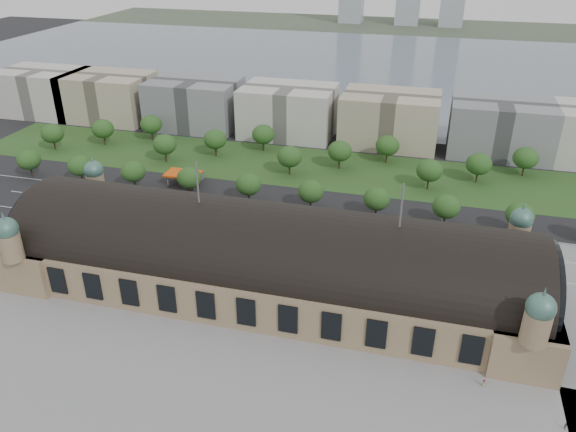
% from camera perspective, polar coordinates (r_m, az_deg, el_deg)
% --- Properties ---
extents(ground, '(900.00, 900.00, 0.00)m').
position_cam_1_polar(ground, '(164.06, -1.90, -7.43)').
color(ground, black).
rests_on(ground, ground).
extents(station, '(150.00, 48.40, 44.30)m').
position_cam_1_polar(station, '(158.42, -1.95, -4.37)').
color(station, '#93785B').
rests_on(station, ground).
extents(plaza_south, '(190.00, 48.00, 0.12)m').
position_cam_1_polar(plaza_south, '(129.75, -3.33, -18.87)').
color(plaza_south, gray).
rests_on(plaza_south, ground).
extents(road_slab, '(260.00, 26.00, 0.10)m').
position_cam_1_polar(road_slab, '(200.34, -4.25, -0.55)').
color(road_slab, black).
rests_on(road_slab, ground).
extents(grass_belt, '(300.00, 45.00, 0.10)m').
position_cam_1_polar(grass_belt, '(246.80, 0.99, 5.10)').
color(grass_belt, '#2C4B1E').
rests_on(grass_belt, ground).
extents(petrol_station, '(14.00, 13.00, 5.05)m').
position_cam_1_polar(petrol_station, '(233.78, -10.01, 4.14)').
color(petrol_station, '#DE4D0D').
rests_on(petrol_station, ground).
extents(lake, '(700.00, 320.00, 0.08)m').
position_cam_1_polar(lake, '(438.59, 9.76, 14.70)').
color(lake, slate).
rests_on(lake, ground).
extents(far_shore, '(700.00, 120.00, 0.14)m').
position_cam_1_polar(far_shore, '(634.82, 11.86, 18.38)').
color(far_shore, '#44513D').
rests_on(far_shore, ground).
extents(office_0, '(45.00, 32.00, 24.00)m').
position_cam_1_polar(office_0, '(345.31, -23.53, 11.50)').
color(office_0, beige).
rests_on(office_0, ground).
extents(office_1, '(45.00, 32.00, 24.00)m').
position_cam_1_polar(office_1, '(322.54, -17.76, 11.46)').
color(office_1, '#B2A58C').
rests_on(office_1, ground).
extents(office_2, '(45.00, 32.00, 24.00)m').
position_cam_1_polar(office_2, '(299.20, -9.44, 11.20)').
color(office_2, gray).
rests_on(office_2, ground).
extents(office_3, '(45.00, 32.00, 24.00)m').
position_cam_1_polar(office_3, '(282.86, 0.03, 10.62)').
color(office_3, beige).
rests_on(office_3, ground).
extents(office_4, '(45.00, 32.00, 24.00)m').
position_cam_1_polar(office_4, '(274.78, 10.30, 9.68)').
color(office_4, '#B2A58C').
rests_on(office_4, ground).
extents(office_5, '(45.00, 32.00, 24.00)m').
position_cam_1_polar(office_5, '(275.67, 20.77, 8.39)').
color(office_5, gray).
rests_on(office_5, ground).
extents(tree_row_0, '(9.60, 9.60, 11.52)m').
position_cam_1_polar(tree_row_0, '(256.99, -24.84, 5.20)').
color(tree_row_0, '#2D2116').
rests_on(tree_row_0, ground).
extents(tree_row_1, '(9.60, 9.60, 11.52)m').
position_cam_1_polar(tree_row_1, '(242.76, -20.41, 4.82)').
color(tree_row_1, '#2D2116').
rests_on(tree_row_1, ground).
extents(tree_row_2, '(9.60, 9.60, 11.52)m').
position_cam_1_polar(tree_row_2, '(230.17, -15.46, 4.37)').
color(tree_row_2, '#2D2116').
rests_on(tree_row_2, ground).
extents(tree_row_3, '(9.60, 9.60, 11.52)m').
position_cam_1_polar(tree_row_3, '(219.48, -9.99, 3.83)').
color(tree_row_3, '#2D2116').
rests_on(tree_row_3, ground).
extents(tree_row_4, '(9.60, 9.60, 11.52)m').
position_cam_1_polar(tree_row_4, '(211.00, -4.03, 3.21)').
color(tree_row_4, '#2D2116').
rests_on(tree_row_4, ground).
extents(tree_row_5, '(9.60, 9.60, 11.52)m').
position_cam_1_polar(tree_row_5, '(204.99, 2.34, 2.50)').
color(tree_row_5, '#2D2116').
rests_on(tree_row_5, ground).
extents(tree_row_6, '(9.60, 9.60, 11.52)m').
position_cam_1_polar(tree_row_6, '(201.67, 9.00, 1.73)').
color(tree_row_6, '#2D2116').
rests_on(tree_row_6, ground).
extents(tree_row_7, '(9.60, 9.60, 11.52)m').
position_cam_1_polar(tree_row_7, '(201.18, 15.79, 0.92)').
color(tree_row_7, '#2D2116').
rests_on(tree_row_7, ground).
extents(tree_row_8, '(9.60, 9.60, 11.52)m').
position_cam_1_polar(tree_row_8, '(203.54, 22.50, 0.10)').
color(tree_row_8, '#2D2116').
rests_on(tree_row_8, ground).
extents(tree_belt_0, '(10.40, 10.40, 12.48)m').
position_cam_1_polar(tree_belt_0, '(284.67, -22.82, 7.74)').
color(tree_belt_0, '#2D2116').
rests_on(tree_belt_0, ground).
extents(tree_belt_1, '(10.40, 10.40, 12.48)m').
position_cam_1_polar(tree_belt_1, '(283.11, -18.30, 8.41)').
color(tree_belt_1, '#2D2116').
rests_on(tree_belt_1, ground).
extents(tree_belt_2, '(10.40, 10.40, 12.48)m').
position_cam_1_polar(tree_belt_2, '(283.34, -13.74, 9.03)').
color(tree_belt_2, '#2D2116').
rests_on(tree_belt_2, ground).
extents(tree_belt_3, '(10.40, 10.40, 12.48)m').
position_cam_1_polar(tree_belt_3, '(254.74, -12.42, 7.11)').
color(tree_belt_3, '#2D2116').
rests_on(tree_belt_3, ground).
extents(tree_belt_4, '(10.40, 10.40, 12.48)m').
position_cam_1_polar(tree_belt_4, '(257.25, -7.42, 7.73)').
color(tree_belt_4, '#2D2116').
rests_on(tree_belt_4, ground).
extents(tree_belt_5, '(10.40, 10.40, 12.48)m').
position_cam_1_polar(tree_belt_5, '(261.67, -2.53, 8.28)').
color(tree_belt_5, '#2D2116').
rests_on(tree_belt_5, ground).
extents(tree_belt_6, '(10.40, 10.40, 12.48)m').
position_cam_1_polar(tree_belt_6, '(235.05, 0.17, 6.04)').
color(tree_belt_6, '#2D2116').
rests_on(tree_belt_6, ground).
extents(tree_belt_7, '(10.40, 10.40, 12.48)m').
position_cam_1_polar(tree_belt_7, '(242.28, 5.28, 6.59)').
color(tree_belt_7, '#2D2116').
rests_on(tree_belt_7, ground).
extents(tree_belt_8, '(10.40, 10.40, 12.48)m').
position_cam_1_polar(tree_belt_8, '(251.32, 10.07, 7.06)').
color(tree_belt_8, '#2D2116').
rests_on(tree_belt_8, ground).
extents(tree_belt_9, '(10.40, 10.40, 12.48)m').
position_cam_1_polar(tree_belt_9, '(228.26, 14.18, 4.51)').
color(tree_belt_9, '#2D2116').
rests_on(tree_belt_9, ground).
extents(tree_belt_10, '(10.40, 10.40, 12.48)m').
position_cam_1_polar(tree_belt_10, '(240.25, 18.82, 5.02)').
color(tree_belt_10, '#2D2116').
rests_on(tree_belt_10, ground).
extents(tree_belt_11, '(10.40, 10.40, 12.48)m').
position_cam_1_polar(tree_belt_11, '(253.66, 23.00, 5.45)').
color(tree_belt_11, '#2D2116').
rests_on(tree_belt_11, ground).
extents(traffic_car_1, '(4.11, 1.70, 1.32)m').
position_cam_1_polar(traffic_car_1, '(225.21, -17.53, 1.66)').
color(traffic_car_1, gray).
rests_on(traffic_car_1, ground).
extents(traffic_car_2, '(5.19, 2.90, 1.37)m').
position_cam_1_polar(traffic_car_2, '(216.49, -15.39, 0.92)').
color(traffic_car_2, black).
rests_on(traffic_car_2, ground).
extents(traffic_car_3, '(4.55, 2.00, 1.30)m').
position_cam_1_polar(traffic_car_3, '(202.34, -3.92, -0.03)').
color(traffic_car_3, maroon).
rests_on(traffic_car_3, ground).
extents(traffic_car_4, '(4.98, 2.47, 1.63)m').
position_cam_1_polar(traffic_car_4, '(192.94, 0.05, -1.36)').
color(traffic_car_4, '#1B204C').
rests_on(traffic_car_4, ground).
extents(traffic_car_6, '(5.43, 2.95, 1.44)m').
position_cam_1_polar(traffic_car_6, '(194.21, 22.58, -3.51)').
color(traffic_car_6, silver).
rests_on(traffic_car_6, ground).
extents(parked_car_0, '(4.96, 3.58, 1.55)m').
position_cam_1_polar(parked_car_0, '(213.14, -21.24, -0.44)').
color(parked_car_0, black).
rests_on(parked_car_0, ground).
extents(parked_car_1, '(5.74, 5.22, 1.49)m').
position_cam_1_polar(parked_car_1, '(212.75, -21.08, -0.47)').
color(parked_car_1, maroon).
rests_on(parked_car_1, ground).
extents(parked_car_2, '(5.45, 4.49, 1.49)m').
position_cam_1_polar(parked_car_2, '(197.62, -13.35, -1.45)').
color(parked_car_2, '#172042').
rests_on(parked_car_2, ground).
extents(parked_car_3, '(4.37, 3.86, 1.43)m').
position_cam_1_polar(parked_car_3, '(200.88, -13.70, -1.01)').
color(parked_car_3, '#575A5F').
rests_on(parked_car_3, ground).
extents(parked_car_4, '(4.94, 3.74, 1.56)m').
position_cam_1_polar(parked_car_4, '(196.41, -12.07, -1.48)').
color(parked_car_4, silver).
rests_on(parked_car_4, ground).
extents(parked_car_5, '(6.42, 5.45, 1.64)m').
position_cam_1_polar(parked_car_5, '(195.10, -12.56, -1.73)').
color(parked_car_5, gray).
rests_on(parked_car_5, ground).
extents(parked_car_6, '(5.37, 4.75, 1.49)m').
position_cam_1_polar(parked_car_6, '(185.43, -5.37, -2.80)').
color(parked_car_6, black).
rests_on(parked_car_6, ground).
extents(bus_west, '(13.48, 3.30, 3.75)m').
position_cam_1_polar(bus_west, '(196.09, -6.22, -0.68)').
color(bus_west, '#AB431B').
rests_on(bus_west, ground).
extents(bus_mid, '(13.81, 4.46, 3.78)m').
position_cam_1_polar(bus_mid, '(187.16, 4.29, -2.04)').
color(bus_mid, beige).
rests_on(bus_mid, ground).
extents(bus_east, '(12.14, 4.00, 3.32)m').
position_cam_1_polar(bus_east, '(184.92, 12.45, -3.15)').
color(bus_east, silver).
rests_on(bus_east, ground).
extents(pedestrian_0, '(1.00, 0.65, 1.91)m').
position_cam_1_polar(pedestrian_0, '(140.67, 19.27, -15.74)').
color(pedestrian_0, gray).
rests_on(pedestrian_0, ground).
extents(pedestrian_2, '(0.89, 0.91, 1.66)m').
position_cam_1_polar(pedestrian_2, '(137.73, 26.35, -18.59)').
color(pedestrian_2, gray).
rests_on(pedestrian_2, ground).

